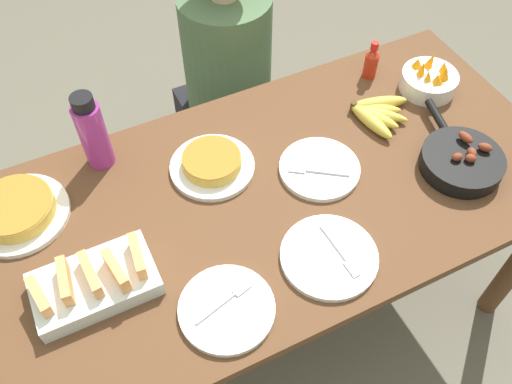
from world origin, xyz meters
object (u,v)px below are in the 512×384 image
Objects in this scene: empty_plate_far_right at (227,309)px; water_bottle at (93,133)px; empty_plate_near_front at (329,256)px; fruit_bowl_mango at (429,80)px; frittata_plate_center at (17,211)px; melon_tray at (95,282)px; skillet at (461,160)px; person_figure at (229,95)px; hot_sauce_bottle at (371,61)px; empty_plate_far_left at (319,169)px; frittata_plate_side at (212,164)px; banana_bunch at (375,112)px.

water_bottle reaches higher than empty_plate_far_right.
fruit_bowl_mango is (0.61, 0.41, 0.03)m from empty_plate_near_front.
frittata_plate_center is 0.83m from empty_plate_near_front.
melon_tray is 1.04m from skillet.
person_figure is at bearing 33.30° from water_bottle.
melon_tray is at bearing -159.98° from hot_sauce_bottle.
empty_plate_far_left is at bearing -14.90° from frittata_plate_center.
empty_plate_near_front is (0.15, -0.40, -0.01)m from frittata_plate_side.
empty_plate_near_front is at bearing -53.33° from water_bottle.
hot_sauce_bottle reaches higher than empty_plate_far_left.
banana_bunch is 0.23m from fruit_bowl_mango.
frittata_plate_side reaches higher than banana_bunch.
water_bottle is at bearing 72.46° from melon_tray.
hot_sauce_bottle is (1.03, 0.37, 0.02)m from melon_tray.
empty_plate_far_left is 0.46m from hot_sauce_bottle.
skillet is at bearing -67.00° from person_figure.
frittata_plate_center is 1.29m from fruit_bowl_mango.
fruit_bowl_mango is (1.29, -0.07, 0.01)m from frittata_plate_center.
frittata_plate_side is at bearing 78.57° from skillet.
frittata_plate_side reaches higher than empty_plate_far_right.
empty_plate_far_right is 1.74× the size of hot_sauce_bottle.
fruit_bowl_mango is at bearing 16.90° from empty_plate_far_left.
frittata_plate_center reaches higher than banana_bunch.
fruit_bowl_mango is at bearing 33.88° from empty_plate_near_front.
empty_plate_far_right is 0.19× the size of person_figure.
frittata_plate_center is 1.08× the size of empty_plate_near_front.
person_figure is (0.68, 0.76, -0.31)m from melon_tray.
fruit_bowl_mango is (0.12, 0.31, 0.01)m from skillet.
frittata_plate_center is 0.29m from water_bottle.
water_bottle is at bearing 166.40° from banana_bunch.
frittata_plate_side is 1.83× the size of hot_sauce_bottle.
skillet reaches higher than banana_bunch.
frittata_plate_center is at bearing 128.27° from empty_plate_far_right.
fruit_bowl_mango reaches higher than empty_plate_far_right.
skillet is at bearing -23.98° from empty_plate_far_left.
person_figure reaches higher than banana_bunch.
water_bottle is (-0.91, 0.47, 0.09)m from skillet.
frittata_plate_side is 0.64m from hot_sauce_bottle.
empty_plate_far_right is 1.08m from person_figure.
empty_plate_far_left is 0.73m from person_figure.
banana_bunch is at bearing -13.60° from water_bottle.
banana_bunch is at bearing -65.84° from person_figure.
fruit_bowl_mango is 1.35× the size of hot_sauce_bottle.
empty_plate_near_front is at bearing -115.18° from empty_plate_far_left.
frittata_plate_center is at bearing -159.35° from water_bottle.
water_bottle reaches higher than melon_tray.
person_figure reaches higher than fruit_bowl_mango.
skillet is 1.32× the size of frittata_plate_center.
skillet is 0.50m from empty_plate_near_front.
water_bottle is (-1.03, 0.16, 0.08)m from fruit_bowl_mango.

